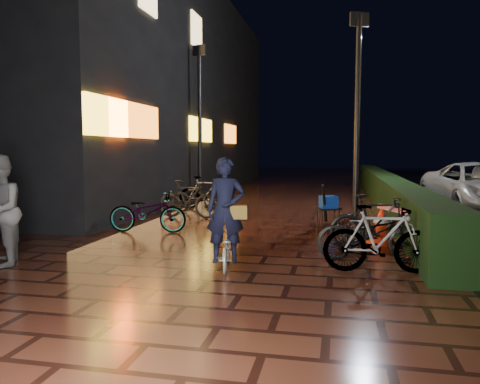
# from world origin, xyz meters

# --- Properties ---
(ground) EXTENTS (80.00, 80.00, 0.00)m
(ground) POSITION_xyz_m (0.00, 0.00, 0.00)
(ground) COLOR #381911
(ground) RESTS_ON ground
(hedge) EXTENTS (0.70, 20.00, 1.00)m
(hedge) POSITION_xyz_m (3.30, 8.00, 0.50)
(hedge) COLOR black
(hedge) RESTS_ON ground
(storefront_block) EXTENTS (12.09, 22.00, 9.00)m
(storefront_block) POSITION_xyz_m (-9.50, 11.50, 4.50)
(storefront_block) COLOR black
(storefront_block) RESTS_ON ground
(lamp_post_hedge) EXTENTS (0.50, 0.27, 5.40)m
(lamp_post_hedge) POSITION_xyz_m (2.22, 4.43, 2.97)
(lamp_post_hedge) COLOR black
(lamp_post_hedge) RESTS_ON ground
(lamp_post_sf) EXTENTS (0.52, 0.22, 5.47)m
(lamp_post_sf) POSITION_xyz_m (-3.06, 7.53, 3.01)
(lamp_post_sf) COLOR black
(lamp_post_sf) RESTS_ON ground
(cyclist) EXTENTS (0.67, 1.26, 1.73)m
(cyclist) POSITION_xyz_m (0.07, -1.51, 0.64)
(cyclist) COLOR silver
(cyclist) RESTS_ON ground
(traffic_barrier) EXTENTS (1.15, 1.89, 0.78)m
(traffic_barrier) POSITION_xyz_m (2.89, 0.29, 0.39)
(traffic_barrier) COLOR #E9580C
(traffic_barrier) RESTS_ON ground
(cart_assembly) EXTENTS (0.66, 0.71, 1.02)m
(cart_assembly) POSITION_xyz_m (1.52, 3.14, 0.52)
(cart_assembly) COLOR black
(cart_assembly) RESTS_ON ground
(parked_bikes_storefront) EXTENTS (1.98, 4.91, 1.02)m
(parked_bikes_storefront) POSITION_xyz_m (-2.27, 3.69, 0.48)
(parked_bikes_storefront) COLOR black
(parked_bikes_storefront) RESTS_ON ground
(parked_bikes_hedge) EXTENTS (1.93, 2.34, 1.02)m
(parked_bikes_hedge) POSITION_xyz_m (2.38, -0.46, 0.49)
(parked_bikes_hedge) COLOR black
(parked_bikes_hedge) RESTS_ON ground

